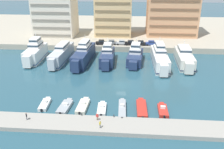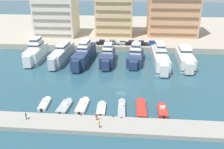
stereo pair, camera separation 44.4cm
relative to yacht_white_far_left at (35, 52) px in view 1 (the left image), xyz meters
name	(u,v)px [view 1 (the left image)]	position (x,y,z in m)	size (l,w,h in m)	color
ground_plane	(121,85)	(30.08, -18.05, -2.79)	(400.00, 400.00, 0.00)	#285160
quay_promenade	(127,30)	(30.08, 46.43, -1.75)	(180.00, 70.00, 2.09)	#ADA38E
pier_dock	(117,126)	(30.08, -37.98, -2.35)	(120.00, 5.57, 0.89)	#9E998E
yacht_white_far_left	(35,52)	(0.00, 0.00, 0.00)	(5.04, 17.31, 9.27)	white
yacht_silver_left	(62,54)	(9.02, 0.16, -0.44)	(4.31, 21.14, 7.36)	silver
yacht_navy_mid_left	(84,54)	(16.71, -0.52, -0.16)	(5.16, 21.92, 8.62)	navy
yacht_navy_center_left	(107,56)	(24.64, -0.69, -0.48)	(4.53, 16.74, 8.05)	navy
yacht_navy_center	(135,56)	(33.81, 0.67, -0.60)	(5.87, 16.41, 7.99)	navy
yacht_white_center_right	(160,57)	(41.64, -1.47, -0.21)	(4.72, 21.81, 8.70)	white
yacht_ivory_mid_right	(184,58)	(49.73, -0.03, -0.54)	(5.06, 19.45, 7.26)	silver
motorboat_white_far_left	(45,104)	(13.37, -30.56, -2.39)	(2.12, 6.17, 1.29)	white
motorboat_grey_left	(65,107)	(18.20, -31.28, -2.39)	(2.62, 6.95, 1.16)	#9EA3A8
motorboat_cream_mid_left	(83,106)	(22.10, -30.68, -2.36)	(2.34, 7.26, 1.27)	beige
motorboat_white_center_left	(102,109)	(26.44, -31.55, -2.40)	(2.06, 6.15, 1.19)	white
motorboat_grey_center	(122,109)	(30.88, -31.49, -2.29)	(1.82, 8.52, 1.48)	#9EA3A8
motorboat_red_center_right	(142,108)	(35.11, -30.75, -2.36)	(2.30, 8.54, 0.88)	red
motorboat_red_mid_right	(163,110)	(39.66, -31.07, -2.39)	(1.95, 6.21, 1.31)	red
car_black_far_left	(101,42)	(20.82, 13.91, 0.28)	(4.19, 2.12, 1.80)	black
car_grey_left	(111,42)	(24.71, 14.29, 0.28)	(4.23, 2.20, 1.80)	slate
car_silver_mid_left	(122,42)	(28.66, 14.34, 0.28)	(4.14, 2.01, 1.80)	#B7BCC1
car_black_center_left	(130,42)	(32.02, 14.19, 0.28)	(4.22, 2.16, 1.80)	black
car_black_center	(140,43)	(35.82, 14.01, 0.28)	(4.13, 1.99, 1.80)	black
car_blue_center_right	(151,43)	(39.83, 14.40, 0.28)	(4.13, 1.98, 1.80)	#28428E
apartment_block_far_left	(56,13)	(-0.49, 28.11, 8.72)	(17.14, 14.72, 20.72)	silver
apartment_block_left	(114,5)	(24.38, 31.17, 12.28)	(15.74, 14.49, 27.83)	#E0BC84
apartment_block_mid_left	(173,3)	(49.38, 33.04, 13.10)	(21.42, 14.88, 29.50)	tan
pedestrian_near_edge	(100,124)	(27.07, -39.40, -0.99)	(0.29, 0.59, 1.54)	#4C515B
pedestrian_mid_deck	(97,116)	(26.18, -36.85, -0.98)	(0.56, 0.36, 1.55)	#7A6B56
pedestrian_far_side	(26,116)	(12.21, -37.83, -0.97)	(0.40, 0.54, 1.58)	#282D3D
bollard_west	(82,114)	(22.79, -35.44, -1.58)	(0.20, 0.20, 0.61)	#2D2D33
bollard_west_mid	(114,116)	(29.36, -35.44, -1.58)	(0.20, 0.20, 0.61)	#2D2D33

